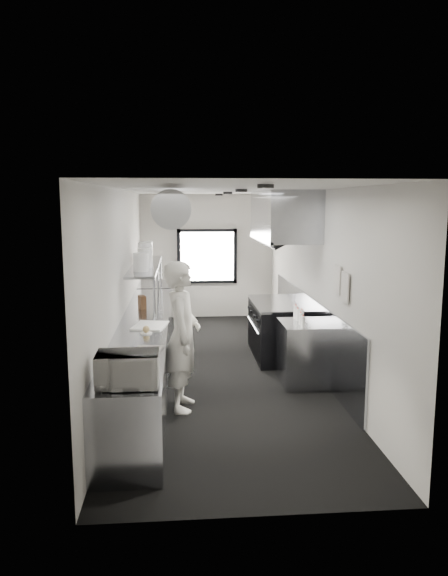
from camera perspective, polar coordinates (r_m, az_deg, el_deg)
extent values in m
cube|color=black|center=(8.54, -0.36, -8.72)|extent=(3.00, 8.00, 0.01)
cube|color=beige|center=(8.13, -0.38, 10.41)|extent=(3.00, 8.00, 0.01)
cube|color=beige|center=(12.18, -1.82, 3.40)|extent=(3.00, 0.02, 2.80)
cube|color=beige|center=(4.33, 3.71, -7.27)|extent=(3.00, 0.02, 2.80)
cube|color=beige|center=(8.25, -10.82, 0.47)|extent=(0.02, 8.00, 2.80)
cube|color=beige|center=(8.47, 9.80, 0.73)|extent=(0.02, 8.00, 2.80)
cube|color=#9A9DA8|center=(8.91, 9.04, -4.41)|extent=(0.03, 5.50, 1.10)
cylinder|color=#989BA0|center=(8.51, -5.35, 8.63)|extent=(0.40, 6.40, 0.40)
cube|color=white|center=(12.14, -1.81, 3.38)|extent=(1.20, 0.03, 1.10)
cube|color=black|center=(12.12, -1.82, 6.10)|extent=(1.36, 0.03, 0.08)
cube|color=black|center=(12.24, -1.80, 0.71)|extent=(1.36, 0.03, 0.08)
cube|color=black|center=(12.15, -4.83, 3.36)|extent=(0.08, 0.03, 1.25)
cube|color=black|center=(12.21, 1.19, 3.42)|extent=(0.08, 0.03, 1.25)
cube|color=#9A9DA8|center=(8.98, 6.36, 7.69)|extent=(0.80, 2.20, 0.80)
cube|color=#9A9DA8|center=(8.93, 3.91, 5.21)|extent=(0.05, 2.20, 0.05)
cube|color=black|center=(8.98, 5.81, 5.52)|extent=(0.50, 2.10, 0.28)
cube|color=#9A9DA8|center=(7.93, -8.46, -6.85)|extent=(0.70, 6.00, 0.90)
cube|color=#9A9DA8|center=(9.19, -8.35, 2.36)|extent=(0.45, 3.00, 0.04)
cylinder|color=#9A9DA8|center=(7.84, -7.45, -1.22)|extent=(0.04, 0.04, 0.66)
cylinder|color=#9A9DA8|center=(9.22, -7.06, 0.34)|extent=(0.04, 0.04, 0.66)
cylinder|color=#9A9DA8|center=(10.61, -6.77, 1.50)|extent=(0.04, 0.04, 0.66)
cube|color=black|center=(9.22, 5.83, -4.51)|extent=(0.85, 1.60, 0.90)
cube|color=#9A9DA8|center=(9.12, 5.88, -1.64)|extent=(0.85, 1.60, 0.04)
cube|color=#9A9DA8|center=(9.16, 3.30, -4.58)|extent=(0.03, 1.55, 0.80)
cylinder|color=#9A9DA8|center=(9.13, 3.12, -3.97)|extent=(0.03, 1.30, 0.03)
cube|color=#9A9DA8|center=(7.92, 8.41, -6.86)|extent=(0.65, 0.80, 0.90)
cube|color=#9A9DA8|center=(11.53, -7.31, -1.78)|extent=(0.70, 1.20, 0.90)
cube|color=beige|center=(7.29, 11.97, 0.89)|extent=(0.02, 0.28, 0.38)
cube|color=beige|center=(6.96, 12.77, 0.07)|extent=(0.02, 0.28, 0.38)
imported|color=silver|center=(6.79, -4.45, -5.13)|extent=(0.51, 0.73, 1.90)
imported|color=silver|center=(5.18, -10.25, -8.52)|extent=(0.54, 0.41, 0.32)
cylinder|color=beige|center=(5.88, -11.22, -7.60)|extent=(0.14, 0.14, 0.09)
cylinder|color=beige|center=(5.92, -11.51, -7.43)|extent=(0.15, 0.15, 0.10)
cube|color=white|center=(6.39, -8.17, -6.53)|extent=(0.38, 0.45, 0.01)
cylinder|color=white|center=(7.17, -8.29, -4.78)|extent=(0.19, 0.19, 0.01)
sphere|color=tan|center=(7.16, -8.30, -4.36)|extent=(0.09, 0.09, 0.09)
cube|color=white|center=(7.58, -7.90, -3.98)|extent=(0.53, 0.64, 0.02)
cube|color=brown|center=(8.82, -8.72, -1.49)|extent=(0.15, 0.21, 0.21)
cylinder|color=white|center=(8.31, -8.84, 2.75)|extent=(0.32, 0.32, 0.28)
cylinder|color=white|center=(8.76, -8.41, 3.19)|extent=(0.31, 0.31, 0.31)
cylinder|color=white|center=(9.50, -8.41, 3.79)|extent=(0.27, 0.27, 0.36)
cylinder|color=white|center=(9.72, -8.29, 3.91)|extent=(0.30, 0.30, 0.36)
cylinder|color=white|center=(7.49, 8.41, -3.60)|extent=(0.06, 0.06, 0.16)
cylinder|color=white|center=(7.66, 8.17, -3.27)|extent=(0.07, 0.07, 0.17)
cylinder|color=white|center=(7.83, 8.28, -2.94)|extent=(0.07, 0.07, 0.19)
cylinder|color=white|center=(7.92, 7.85, -2.83)|extent=(0.07, 0.07, 0.18)
cylinder|color=white|center=(8.03, 7.64, -2.58)|extent=(0.07, 0.07, 0.20)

